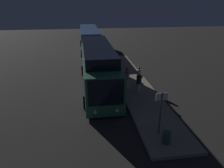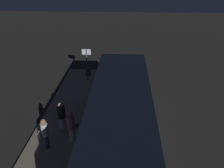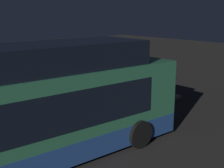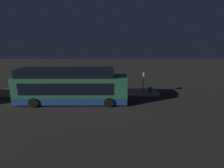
{
  "view_description": "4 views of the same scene",
  "coord_description": "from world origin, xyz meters",
  "px_view_note": "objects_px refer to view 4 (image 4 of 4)",
  "views": [
    {
      "loc": [
        18.08,
        -1.53,
        7.39
      ],
      "look_at": [
        4.26,
        0.5,
        1.87
      ],
      "focal_mm": 35.0,
      "sensor_mm": 36.0,
      "label": 1
    },
    {
      "loc": [
        -7.12,
        -0.23,
        7.88
      ],
      "look_at": [
        4.26,
        0.5,
        1.87
      ],
      "focal_mm": 35.0,
      "sensor_mm": 36.0,
      "label": 2
    },
    {
      "loc": [
        -3.23,
        -8.59,
        4.61
      ],
      "look_at": [
        4.26,
        0.5,
        1.87
      ],
      "focal_mm": 50.0,
      "sensor_mm": 36.0,
      "label": 3
    },
    {
      "loc": [
        4.12,
        -17.61,
        6.68
      ],
      "look_at": [
        4.26,
        0.5,
        1.87
      ],
      "focal_mm": 28.0,
      "sensor_mm": 36.0,
      "label": 4
    }
  ],
  "objects_px": {
    "bus_lead": "(71,88)",
    "passenger_with_bags": "(85,86)",
    "sign_post": "(143,80)",
    "suitcase": "(81,92)",
    "passenger_waiting": "(94,85)",
    "passenger_boarding": "(83,84)",
    "trash_bin": "(150,90)"
  },
  "relations": [
    {
      "from": "bus_lead",
      "to": "passenger_with_bags",
      "type": "height_order",
      "value": "bus_lead"
    },
    {
      "from": "sign_post",
      "to": "trash_bin",
      "type": "xyz_separation_m",
      "value": [
        0.9,
        0.08,
        -1.26
      ]
    },
    {
      "from": "passenger_with_bags",
      "to": "suitcase",
      "type": "relative_size",
      "value": 2.13
    },
    {
      "from": "passenger_boarding",
      "to": "passenger_waiting",
      "type": "relative_size",
      "value": 1.02
    },
    {
      "from": "passenger_boarding",
      "to": "suitcase",
      "type": "height_order",
      "value": "passenger_boarding"
    },
    {
      "from": "bus_lead",
      "to": "trash_bin",
      "type": "height_order",
      "value": "bus_lead"
    },
    {
      "from": "bus_lead",
      "to": "passenger_with_bags",
      "type": "distance_m",
      "value": 2.66
    },
    {
      "from": "suitcase",
      "to": "passenger_waiting",
      "type": "bearing_deg",
      "value": 40.05
    },
    {
      "from": "bus_lead",
      "to": "passenger_boarding",
      "type": "relative_size",
      "value": 6.92
    },
    {
      "from": "bus_lead",
      "to": "suitcase",
      "type": "bearing_deg",
      "value": 69.49
    },
    {
      "from": "passenger_with_bags",
      "to": "suitcase",
      "type": "height_order",
      "value": "passenger_with_bags"
    },
    {
      "from": "bus_lead",
      "to": "sign_post",
      "type": "xyz_separation_m",
      "value": [
        8.09,
        2.74,
        0.13
      ]
    },
    {
      "from": "passenger_waiting",
      "to": "passenger_with_bags",
      "type": "relative_size",
      "value": 0.88
    },
    {
      "from": "passenger_boarding",
      "to": "trash_bin",
      "type": "bearing_deg",
      "value": -13.04
    },
    {
      "from": "passenger_boarding",
      "to": "passenger_waiting",
      "type": "distance_m",
      "value": 1.49
    },
    {
      "from": "bus_lead",
      "to": "passenger_with_bags",
      "type": "bearing_deg",
      "value": 64.0
    },
    {
      "from": "suitcase",
      "to": "trash_bin",
      "type": "relative_size",
      "value": 1.35
    },
    {
      "from": "suitcase",
      "to": "sign_post",
      "type": "xyz_separation_m",
      "value": [
        7.36,
        0.79,
        1.27
      ]
    },
    {
      "from": "trash_bin",
      "to": "passenger_with_bags",
      "type": "bearing_deg",
      "value": -176.62
    },
    {
      "from": "bus_lead",
      "to": "passenger_boarding",
      "type": "distance_m",
      "value": 3.63
    },
    {
      "from": "sign_post",
      "to": "bus_lead",
      "type": "bearing_deg",
      "value": -161.28
    },
    {
      "from": "bus_lead",
      "to": "trash_bin",
      "type": "distance_m",
      "value": 9.49
    },
    {
      "from": "bus_lead",
      "to": "suitcase",
      "type": "relative_size",
      "value": 13.25
    },
    {
      "from": "suitcase",
      "to": "passenger_with_bags",
      "type": "bearing_deg",
      "value": 44.36
    },
    {
      "from": "passenger_waiting",
      "to": "passenger_with_bags",
      "type": "xyz_separation_m",
      "value": [
        -0.98,
        -0.76,
        0.14
      ]
    },
    {
      "from": "bus_lead",
      "to": "suitcase",
      "type": "height_order",
      "value": "bus_lead"
    },
    {
      "from": "passenger_boarding",
      "to": "sign_post",
      "type": "bearing_deg",
      "value": -14.28
    },
    {
      "from": "sign_post",
      "to": "passenger_waiting",
      "type": "bearing_deg",
      "value": 176.3
    },
    {
      "from": "passenger_waiting",
      "to": "trash_bin",
      "type": "xyz_separation_m",
      "value": [
        6.85,
        -0.3,
        -0.55
      ]
    },
    {
      "from": "sign_post",
      "to": "suitcase",
      "type": "bearing_deg",
      "value": -173.86
    },
    {
      "from": "bus_lead",
      "to": "suitcase",
      "type": "xyz_separation_m",
      "value": [
        0.73,
        1.95,
        -1.14
      ]
    },
    {
      "from": "passenger_boarding",
      "to": "trash_bin",
      "type": "height_order",
      "value": "passenger_boarding"
    }
  ]
}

